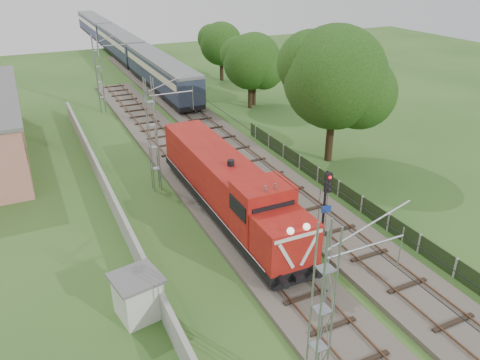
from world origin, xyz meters
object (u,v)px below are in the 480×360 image
signal_post (326,198)px  relay_hut (138,296)px  locomotive (228,186)px  coach_rake (119,42)px

signal_post → relay_hut: signal_post is taller
locomotive → coach_rake: 53.72m
locomotive → coach_rake: size_ratio=0.25×
coach_rake → relay_hut: bearing=-101.7°
coach_rake → signal_post: 59.44m
coach_rake → signal_post: size_ratio=13.33×
relay_hut → coach_rake: bearing=78.3°
locomotive → coach_rake: locomotive is taller
locomotive → signal_post: signal_post is taller
locomotive → signal_post: bearing=-62.5°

